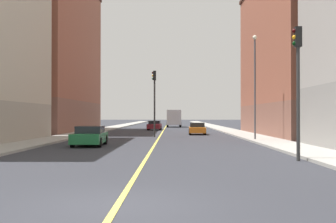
{
  "coord_description": "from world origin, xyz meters",
  "views": [
    {
      "loc": [
        1.24,
        -9.16,
        2.01
      ],
      "look_at": [
        0.66,
        43.17,
        2.56
      ],
      "focal_mm": 43.62,
      "sensor_mm": 36.0,
      "label": 1
    }
  ],
  "objects_px": {
    "building_right_midblock": "(48,52)",
    "street_lamp_left_near": "(255,77)",
    "building_left_mid": "(305,53)",
    "car_orange": "(197,129)",
    "car_maroon": "(154,125)",
    "traffic_light_median_far": "(154,94)",
    "car_green": "(90,136)",
    "box_truck": "(174,118)",
    "traffic_light_left_near": "(298,74)"
  },
  "relations": [
    {
      "from": "traffic_light_left_near",
      "to": "car_maroon",
      "type": "height_order",
      "value": "traffic_light_left_near"
    },
    {
      "from": "street_lamp_left_near",
      "to": "building_left_mid",
      "type": "bearing_deg",
      "value": 52.46
    },
    {
      "from": "traffic_light_median_far",
      "to": "traffic_light_left_near",
      "type": "bearing_deg",
      "value": -70.24
    },
    {
      "from": "traffic_light_median_far",
      "to": "car_maroon",
      "type": "relative_size",
      "value": 1.46
    },
    {
      "from": "street_lamp_left_near",
      "to": "car_maroon",
      "type": "bearing_deg",
      "value": 110.17
    },
    {
      "from": "building_right_midblock",
      "to": "traffic_light_left_near",
      "type": "height_order",
      "value": "building_right_midblock"
    },
    {
      "from": "car_green",
      "to": "box_truck",
      "type": "relative_size",
      "value": 0.62
    },
    {
      "from": "building_right_midblock",
      "to": "car_orange",
      "type": "bearing_deg",
      "value": -23.96
    },
    {
      "from": "building_left_mid",
      "to": "car_green",
      "type": "xyz_separation_m",
      "value": [
        -19.07,
        -14.38,
        -7.78
      ]
    },
    {
      "from": "traffic_light_median_far",
      "to": "street_lamp_left_near",
      "type": "distance_m",
      "value": 10.26
    },
    {
      "from": "box_truck",
      "to": "street_lamp_left_near",
      "type": "bearing_deg",
      "value": -80.96
    },
    {
      "from": "traffic_light_left_near",
      "to": "street_lamp_left_near",
      "type": "xyz_separation_m",
      "value": [
        1.02,
        14.44,
        1.22
      ]
    },
    {
      "from": "building_right_midblock",
      "to": "car_orange",
      "type": "distance_m",
      "value": 22.54
    },
    {
      "from": "traffic_light_left_near",
      "to": "car_green",
      "type": "distance_m",
      "value": 14.71
    },
    {
      "from": "traffic_light_median_far",
      "to": "car_orange",
      "type": "distance_m",
      "value": 7.56
    },
    {
      "from": "traffic_light_median_far",
      "to": "car_orange",
      "type": "height_order",
      "value": "traffic_light_median_far"
    },
    {
      "from": "traffic_light_left_near",
      "to": "car_maroon",
      "type": "bearing_deg",
      "value": 101.68
    },
    {
      "from": "street_lamp_left_near",
      "to": "car_green",
      "type": "height_order",
      "value": "street_lamp_left_near"
    },
    {
      "from": "building_right_midblock",
      "to": "traffic_light_left_near",
      "type": "distance_m",
      "value": 40.57
    },
    {
      "from": "car_maroon",
      "to": "building_right_midblock",
      "type": "bearing_deg",
      "value": -157.42
    },
    {
      "from": "car_maroon",
      "to": "box_truck",
      "type": "bearing_deg",
      "value": 79.38
    },
    {
      "from": "traffic_light_left_near",
      "to": "car_orange",
      "type": "bearing_deg",
      "value": 96.59
    },
    {
      "from": "traffic_light_median_far",
      "to": "box_truck",
      "type": "relative_size",
      "value": 0.9
    },
    {
      "from": "traffic_light_median_far",
      "to": "box_truck",
      "type": "xyz_separation_m",
      "value": [
        1.97,
        33.99,
        -2.42
      ]
    },
    {
      "from": "street_lamp_left_near",
      "to": "car_orange",
      "type": "xyz_separation_m",
      "value": [
        -3.96,
        11.04,
        -4.48
      ]
    },
    {
      "from": "building_right_midblock",
      "to": "car_green",
      "type": "bearing_deg",
      "value": -67.05
    },
    {
      "from": "car_green",
      "to": "traffic_light_median_far",
      "type": "bearing_deg",
      "value": 71.25
    },
    {
      "from": "building_right_midblock",
      "to": "box_truck",
      "type": "xyz_separation_m",
      "value": [
        16.26,
        20.57,
        -8.55
      ]
    },
    {
      "from": "building_left_mid",
      "to": "car_orange",
      "type": "height_order",
      "value": "building_left_mid"
    },
    {
      "from": "traffic_light_median_far",
      "to": "street_lamp_left_near",
      "type": "xyz_separation_m",
      "value": [
        8.32,
        -5.9,
        1.06
      ]
    },
    {
      "from": "building_right_midblock",
      "to": "street_lamp_left_near",
      "type": "height_order",
      "value": "building_right_midblock"
    },
    {
      "from": "car_green",
      "to": "street_lamp_left_near",
      "type": "bearing_deg",
      "value": 23.86
    },
    {
      "from": "building_left_mid",
      "to": "building_right_midblock",
      "type": "height_order",
      "value": "building_right_midblock"
    },
    {
      "from": "building_left_mid",
      "to": "car_maroon",
      "type": "distance_m",
      "value": 23.93
    },
    {
      "from": "box_truck",
      "to": "building_right_midblock",
      "type": "bearing_deg",
      "value": -128.33
    },
    {
      "from": "street_lamp_left_near",
      "to": "box_truck",
      "type": "bearing_deg",
      "value": 99.04
    },
    {
      "from": "traffic_light_left_near",
      "to": "car_green",
      "type": "height_order",
      "value": "traffic_light_left_near"
    },
    {
      "from": "building_left_mid",
      "to": "car_green",
      "type": "bearing_deg",
      "value": -142.98
    },
    {
      "from": "car_maroon",
      "to": "box_truck",
      "type": "height_order",
      "value": "box_truck"
    },
    {
      "from": "box_truck",
      "to": "car_green",
      "type": "bearing_deg",
      "value": -97.31
    },
    {
      "from": "traffic_light_median_far",
      "to": "car_green",
      "type": "bearing_deg",
      "value": -108.75
    },
    {
      "from": "street_lamp_left_near",
      "to": "building_right_midblock",
      "type": "bearing_deg",
      "value": 139.48
    },
    {
      "from": "building_right_midblock",
      "to": "car_green",
      "type": "distance_m",
      "value": 28.46
    },
    {
      "from": "traffic_light_median_far",
      "to": "car_orange",
      "type": "relative_size",
      "value": 1.55
    },
    {
      "from": "street_lamp_left_near",
      "to": "car_maroon",
      "type": "height_order",
      "value": "street_lamp_left_near"
    },
    {
      "from": "building_left_mid",
      "to": "traffic_light_median_far",
      "type": "bearing_deg",
      "value": -168.5
    },
    {
      "from": "car_maroon",
      "to": "building_left_mid",
      "type": "bearing_deg",
      "value": -44.71
    },
    {
      "from": "building_left_mid",
      "to": "car_orange",
      "type": "relative_size",
      "value": 5.6
    },
    {
      "from": "car_green",
      "to": "box_truck",
      "type": "xyz_separation_m",
      "value": [
        5.8,
        45.27,
        0.96
      ]
    },
    {
      "from": "street_lamp_left_near",
      "to": "car_green",
      "type": "relative_size",
      "value": 1.91
    }
  ]
}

